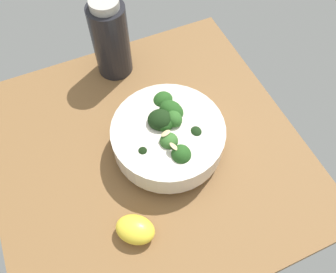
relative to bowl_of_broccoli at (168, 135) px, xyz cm
name	(u,v)px	position (x,y,z in cm)	size (l,w,h in cm)	color
ground_plane	(148,155)	(-3.74, 0.94, -6.30)	(56.20, 56.20, 3.90)	brown
bowl_of_broccoli	(168,135)	(0.00, 0.00, 0.00)	(20.03, 20.03, 9.70)	silver
lemon_wedge	(135,230)	(-11.24, -12.70, -2.48)	(6.46, 4.75, 3.74)	yellow
bottle_tall	(111,39)	(-2.30, 22.81, 3.98)	(7.39, 7.39, 17.34)	black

